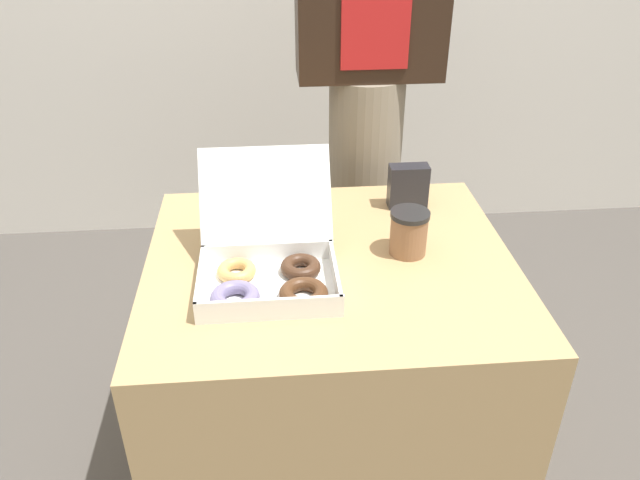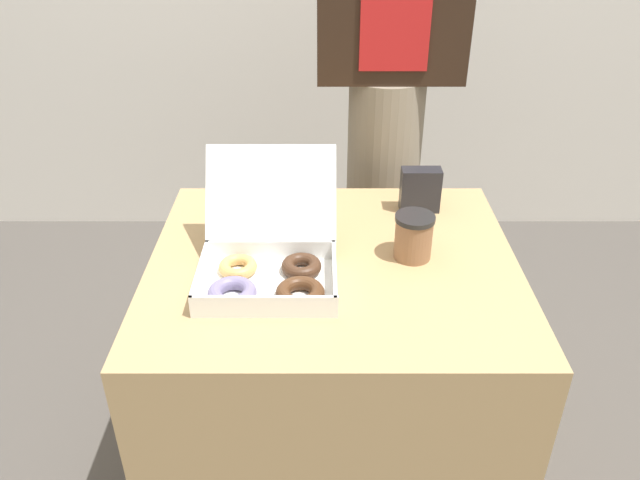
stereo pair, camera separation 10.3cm
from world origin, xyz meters
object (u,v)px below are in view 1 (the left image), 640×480
(donut_box, at_px, (269,268))
(napkin_holder, at_px, (408,186))
(coffee_cup, at_px, (409,232))
(person_customer, at_px, (368,84))

(donut_box, relative_size, napkin_holder, 3.02)
(coffee_cup, bearing_deg, person_customer, 91.39)
(napkin_holder, xyz_separation_m, person_customer, (-0.06, 0.37, 0.18))
(coffee_cup, bearing_deg, napkin_holder, 78.55)
(napkin_holder, height_order, person_customer, person_customer)
(donut_box, relative_size, coffee_cup, 3.24)
(donut_box, height_order, coffee_cup, donut_box)
(donut_box, bearing_deg, person_customer, 65.45)
(donut_box, relative_size, person_customer, 0.21)
(donut_box, distance_m, person_customer, 0.81)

